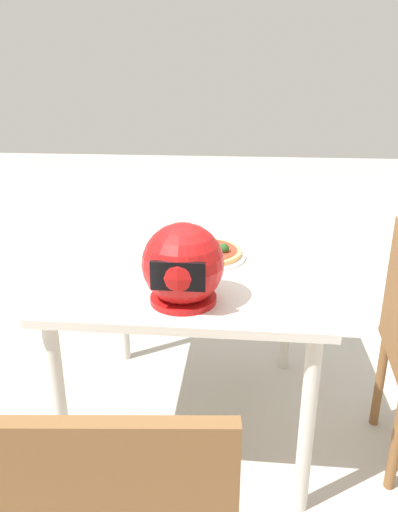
# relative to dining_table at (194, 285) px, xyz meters

# --- Properties ---
(ground_plane) EXTENTS (14.00, 14.00, 0.00)m
(ground_plane) POSITION_rel_dining_table_xyz_m (0.00, 0.00, -0.62)
(ground_plane) COLOR #B2ADA3
(dining_table) EXTENTS (0.93, 0.97, 0.70)m
(dining_table) POSITION_rel_dining_table_xyz_m (0.00, 0.00, 0.00)
(dining_table) COLOR beige
(dining_table) RESTS_ON ground
(pizza_plate) EXTENTS (0.33, 0.33, 0.01)m
(pizza_plate) POSITION_rel_dining_table_xyz_m (-0.03, -0.08, 0.09)
(pizza_plate) COLOR white
(pizza_plate) RESTS_ON dining_table
(pizza) EXTENTS (0.30, 0.30, 0.06)m
(pizza) POSITION_rel_dining_table_xyz_m (-0.03, -0.09, 0.11)
(pizza) COLOR tan
(pizza) RESTS_ON pizza_plate
(motorcycle_helmet) EXTENTS (0.26, 0.26, 0.26)m
(motorcycle_helmet) POSITION_rel_dining_table_xyz_m (-0.00, 0.32, 0.21)
(motorcycle_helmet) COLOR #B21414
(motorcycle_helmet) RESTS_ON dining_table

